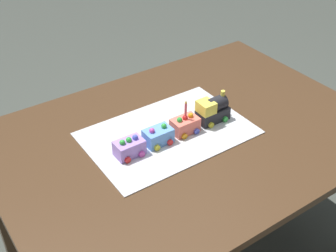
{
  "coord_description": "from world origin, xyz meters",
  "views": [
    {
      "loc": [
        0.8,
        1.04,
        1.7
      ],
      "look_at": [
        0.06,
        -0.04,
        0.77
      ],
      "focal_mm": 46.91,
      "sensor_mm": 36.0,
      "label": 1
    }
  ],
  "objects_px": {
    "cake_car_caboose_coral": "(185,125)",
    "birthday_candle": "(186,108)",
    "cake_locomotive": "(213,110)",
    "cake_car_flatbed_lavender": "(129,147)",
    "dining_table": "(187,155)",
    "cake_car_hopper_sky_blue": "(158,136)"
  },
  "relations": [
    {
      "from": "birthday_candle",
      "to": "cake_locomotive",
      "type": "bearing_deg",
      "value": 180.0
    },
    {
      "from": "dining_table",
      "to": "cake_car_hopper_sky_blue",
      "type": "distance_m",
      "value": 0.19
    },
    {
      "from": "cake_car_caboose_coral",
      "to": "birthday_candle",
      "type": "xyz_separation_m",
      "value": [
        -0.0,
        0.0,
        0.07
      ]
    },
    {
      "from": "cake_locomotive",
      "to": "cake_car_flatbed_lavender",
      "type": "height_order",
      "value": "cake_locomotive"
    },
    {
      "from": "cake_locomotive",
      "to": "dining_table",
      "type": "bearing_deg",
      "value": 3.73
    },
    {
      "from": "dining_table",
      "to": "cake_car_flatbed_lavender",
      "type": "distance_m",
      "value": 0.28
    },
    {
      "from": "dining_table",
      "to": "cake_car_flatbed_lavender",
      "type": "height_order",
      "value": "cake_car_flatbed_lavender"
    },
    {
      "from": "cake_car_caboose_coral",
      "to": "birthday_candle",
      "type": "height_order",
      "value": "birthday_candle"
    },
    {
      "from": "dining_table",
      "to": "cake_car_caboose_coral",
      "type": "distance_m",
      "value": 0.14
    },
    {
      "from": "cake_car_hopper_sky_blue",
      "to": "birthday_candle",
      "type": "relative_size",
      "value": 1.56
    },
    {
      "from": "cake_locomotive",
      "to": "cake_car_flatbed_lavender",
      "type": "relative_size",
      "value": 1.4
    },
    {
      "from": "cake_car_caboose_coral",
      "to": "cake_car_hopper_sky_blue",
      "type": "distance_m",
      "value": 0.12
    },
    {
      "from": "cake_car_caboose_coral",
      "to": "birthday_candle",
      "type": "distance_m",
      "value": 0.07
    },
    {
      "from": "cake_car_caboose_coral",
      "to": "cake_car_flatbed_lavender",
      "type": "bearing_deg",
      "value": 0.0
    },
    {
      "from": "dining_table",
      "to": "cake_locomotive",
      "type": "relative_size",
      "value": 10.0
    },
    {
      "from": "cake_car_hopper_sky_blue",
      "to": "cake_car_flatbed_lavender",
      "type": "bearing_deg",
      "value": -0.0
    },
    {
      "from": "cake_car_flatbed_lavender",
      "to": "birthday_candle",
      "type": "bearing_deg",
      "value": 180.0
    },
    {
      "from": "dining_table",
      "to": "cake_locomotive",
      "type": "height_order",
      "value": "cake_locomotive"
    },
    {
      "from": "cake_locomotive",
      "to": "cake_car_caboose_coral",
      "type": "height_order",
      "value": "cake_locomotive"
    },
    {
      "from": "cake_car_caboose_coral",
      "to": "birthday_candle",
      "type": "bearing_deg",
      "value": 180.0
    },
    {
      "from": "cake_car_caboose_coral",
      "to": "cake_car_flatbed_lavender",
      "type": "height_order",
      "value": "same"
    },
    {
      "from": "cake_car_caboose_coral",
      "to": "cake_car_flatbed_lavender",
      "type": "relative_size",
      "value": 1.0
    }
  ]
}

